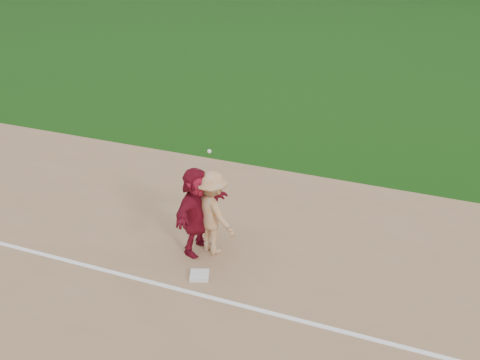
% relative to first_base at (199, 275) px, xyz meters
% --- Properties ---
extents(ground, '(160.00, 160.00, 0.00)m').
position_rel_first_base_xyz_m(ground, '(0.08, 0.29, -0.06)').
color(ground, '#123C0B').
rests_on(ground, ground).
extents(foul_line, '(60.00, 0.10, 0.01)m').
position_rel_first_base_xyz_m(foul_line, '(0.08, -0.51, -0.03)').
color(foul_line, white).
rests_on(foul_line, infield_dirt).
extents(first_base, '(0.46, 0.46, 0.08)m').
position_rel_first_base_xyz_m(first_base, '(0.00, 0.00, 0.00)').
color(first_base, silver).
rests_on(first_base, infield_dirt).
extents(base_runner, '(0.74, 1.74, 1.82)m').
position_rel_first_base_xyz_m(base_runner, '(-0.47, 0.87, 0.87)').
color(base_runner, maroon).
rests_on(base_runner, infield_dirt).
extents(first_base_play, '(1.30, 1.06, 2.40)m').
position_rel_first_base_xyz_m(first_base_play, '(-0.16, 0.96, 0.84)').
color(first_base_play, '#A6A6A8').
rests_on(first_base_play, infield_dirt).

